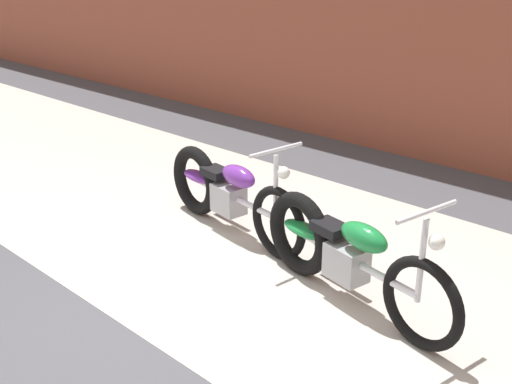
% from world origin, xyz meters
% --- Properties ---
extents(ground_plane, '(80.00, 80.00, 0.00)m').
position_xyz_m(ground_plane, '(0.00, 0.00, 0.00)').
color(ground_plane, '#47474C').
extents(sidewalk_slab, '(36.00, 3.50, 0.01)m').
position_xyz_m(sidewalk_slab, '(0.00, 1.75, 0.00)').
color(sidewalk_slab, '#B2ADA3').
rests_on(sidewalk_slab, ground).
extents(motorcycle_purple, '(2.00, 0.63, 1.03)m').
position_xyz_m(motorcycle_purple, '(-0.71, 1.70, 0.40)').
color(motorcycle_purple, black).
rests_on(motorcycle_purple, ground).
extents(motorcycle_green, '(1.99, 0.69, 1.03)m').
position_xyz_m(motorcycle_green, '(0.87, 1.42, 0.40)').
color(motorcycle_green, black).
rests_on(motorcycle_green, ground).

